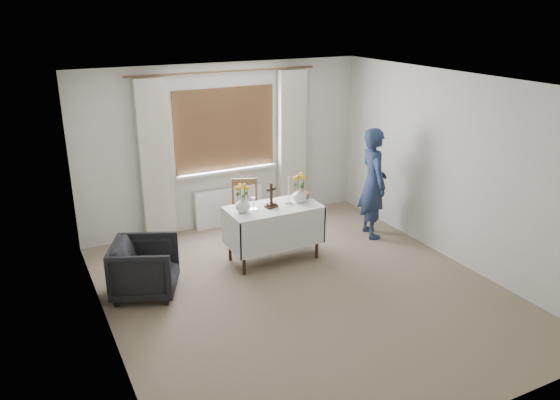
% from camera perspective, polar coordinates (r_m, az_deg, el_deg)
% --- Properties ---
extents(ground, '(5.00, 5.00, 0.00)m').
position_cam_1_polar(ground, '(6.71, 2.54, -9.56)').
color(ground, gray).
rests_on(ground, ground).
extents(altar_table, '(1.24, 0.64, 0.76)m').
position_cam_1_polar(altar_table, '(7.36, -0.69, -3.50)').
color(altar_table, silver).
rests_on(altar_table, ground).
extents(wooden_chair, '(0.52, 0.52, 0.88)m').
position_cam_1_polar(wooden_chair, '(8.04, -3.66, -1.03)').
color(wooden_chair, brown).
rests_on(wooden_chair, ground).
extents(armchair, '(0.97, 0.96, 0.68)m').
position_cam_1_polar(armchair, '(6.71, -13.91, -6.91)').
color(armchair, black).
rests_on(armchair, ground).
extents(person, '(0.52, 0.67, 1.64)m').
position_cam_1_polar(person, '(8.10, 9.71, 1.76)').
color(person, '#21324F').
rests_on(person, ground).
extents(radiator, '(1.10, 0.10, 0.60)m').
position_cam_1_polar(radiator, '(8.58, -5.35, -0.69)').
color(radiator, white).
rests_on(radiator, ground).
extents(wooden_cross, '(0.18, 0.14, 0.33)m').
position_cam_1_polar(wooden_cross, '(7.14, -0.92, 0.49)').
color(wooden_cross, black).
rests_on(wooden_cross, altar_table).
extents(candlestick_left, '(0.11, 0.11, 0.34)m').
position_cam_1_polar(candlestick_left, '(7.07, -2.81, 0.29)').
color(candlestick_left, white).
rests_on(candlestick_left, altar_table).
extents(candlestick_right, '(0.12, 0.12, 0.39)m').
position_cam_1_polar(candlestick_right, '(7.24, 0.93, 1.01)').
color(candlestick_right, white).
rests_on(candlestick_right, altar_table).
extents(flower_vase_left, '(0.25, 0.25, 0.21)m').
position_cam_1_polar(flower_vase_left, '(7.02, -3.92, -0.46)').
color(flower_vase_left, silver).
rests_on(flower_vase_left, altar_table).
extents(flower_vase_right, '(0.27, 0.27, 0.21)m').
position_cam_1_polar(flower_vase_right, '(7.36, 2.06, 0.56)').
color(flower_vase_right, silver).
rests_on(flower_vase_right, altar_table).
extents(wicker_basket, '(0.26, 0.26, 0.08)m').
position_cam_1_polar(wicker_basket, '(7.55, 2.27, 0.52)').
color(wicker_basket, brown).
rests_on(wicker_basket, altar_table).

